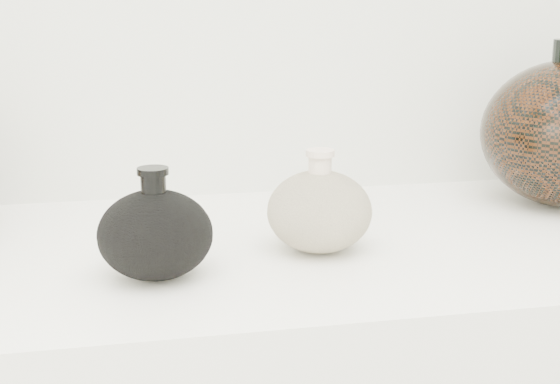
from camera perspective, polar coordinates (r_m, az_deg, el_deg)
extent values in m
cube|color=white|center=(0.94, -2.24, -4.69)|extent=(1.20, 0.50, 0.03)
ellipsoid|color=black|center=(0.83, -9.10, -3.10)|extent=(0.14, 0.14, 0.09)
cylinder|color=black|center=(0.81, -9.25, 0.55)|extent=(0.03, 0.03, 0.03)
cylinder|color=black|center=(0.81, -9.29, 1.52)|extent=(0.04, 0.04, 0.01)
ellipsoid|color=#C0A794|center=(0.90, 2.90, -1.43)|extent=(0.13, 0.13, 0.10)
cylinder|color=beige|center=(0.89, 2.95, 1.97)|extent=(0.03, 0.03, 0.03)
cylinder|color=beige|center=(0.89, 2.96, 2.88)|extent=(0.04, 0.04, 0.01)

